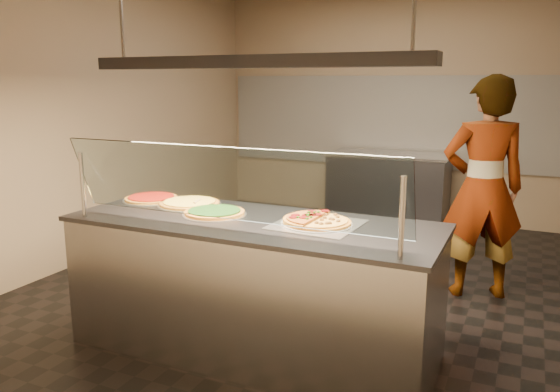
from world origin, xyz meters
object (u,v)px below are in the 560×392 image
at_px(perforated_tray, 317,224).
at_px(pizza_tomato, 152,198).
at_px(prep_table, 388,189).
at_px(serving_counter, 253,286).
at_px(half_pizza_pepperoni, 302,218).
at_px(worker, 483,188).
at_px(half_pizza_sausage, 333,222).
at_px(heat_lamp_housing, 251,62).
at_px(pizza_spatula, 200,203).
at_px(pizza_spinach, 215,212).
at_px(sneeze_guard, 225,185).
at_px(pizza_cheese, 190,203).

distance_m(perforated_tray, pizza_tomato, 1.44).
xyz_separation_m(perforated_tray, prep_table, (-0.42, 3.68, -0.47)).
bearing_deg(serving_counter, pizza_tomato, 167.07).
xyz_separation_m(half_pizza_pepperoni, pizza_tomato, (-1.33, 0.16, -0.02)).
bearing_deg(worker, pizza_tomato, 12.10).
distance_m(half_pizza_sausage, heat_lamp_housing, 1.13).
distance_m(half_pizza_pepperoni, pizza_spatula, 0.86).
xyz_separation_m(serving_counter, perforated_tray, (0.43, 0.06, 0.47)).
bearing_deg(pizza_spatula, prep_table, 81.49).
height_order(half_pizza_sausage, pizza_spinach, half_pizza_sausage).
bearing_deg(half_pizza_sausage, worker, 65.18).
xyz_separation_m(pizza_spinach, worker, (1.60, 1.69, -0.00)).
bearing_deg(sneeze_guard, half_pizza_pepperoni, 51.22).
bearing_deg(perforated_tray, pizza_spinach, -177.04).
bearing_deg(pizza_tomato, pizza_spatula, -5.59).
relative_size(serving_counter, worker, 1.32).
xyz_separation_m(pizza_cheese, pizza_tomato, (-0.37, 0.02, -0.00)).
height_order(serving_counter, heat_lamp_housing, heat_lamp_housing).
bearing_deg(half_pizza_sausage, pizza_cheese, 173.01).
bearing_deg(serving_counter, half_pizza_pepperoni, 11.37).
bearing_deg(half_pizza_sausage, pizza_spatula, 173.74).
bearing_deg(pizza_spatula, heat_lamp_housing, -19.25).
bearing_deg(half_pizza_pepperoni, serving_counter, -168.63).
xyz_separation_m(worker, heat_lamp_housing, (-1.30, -1.71, 1.01)).
bearing_deg(sneeze_guard, pizza_spinach, 129.60).
height_order(half_pizza_sausage, pizza_spatula, half_pizza_sausage).
distance_m(half_pizza_sausage, pizza_tomato, 1.55).
relative_size(prep_table, heat_lamp_housing, 0.65).
bearing_deg(pizza_spatula, pizza_cheese, 166.11).
bearing_deg(prep_table, sneeze_guard, -90.12).
relative_size(serving_counter, pizza_spatula, 10.96).
distance_m(pizza_spinach, worker, 2.33).
relative_size(half_pizza_pepperoni, pizza_spinach, 1.00).
distance_m(pizza_tomato, worker, 2.74).
xyz_separation_m(pizza_tomato, pizza_spatula, (0.48, -0.05, 0.01)).
bearing_deg(half_pizza_sausage, sneeze_guard, -142.65).
bearing_deg(worker, prep_table, -78.32).
height_order(half_pizza_pepperoni, pizza_spatula, half_pizza_pepperoni).
distance_m(pizza_cheese, worker, 2.45).
height_order(pizza_cheese, prep_table, pizza_cheese).
bearing_deg(pizza_tomato, sneeze_guard, -29.80).
relative_size(sneeze_guard, perforated_tray, 4.08).
relative_size(pizza_spinach, pizza_cheese, 0.94).
bearing_deg(sneeze_guard, prep_table, 89.88).
bearing_deg(half_pizza_pepperoni, heat_lamp_housing, -168.63).
bearing_deg(pizza_spatula, pizza_tomato, 174.41).
xyz_separation_m(half_pizza_pepperoni, heat_lamp_housing, (-0.33, -0.07, 0.99)).
distance_m(serving_counter, half_pizza_pepperoni, 0.60).
distance_m(pizza_spatula, heat_lamp_housing, 1.14).
bearing_deg(pizza_spatula, sneeze_guard, -45.12).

